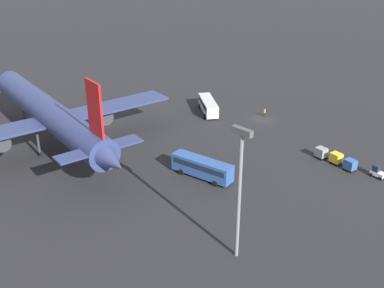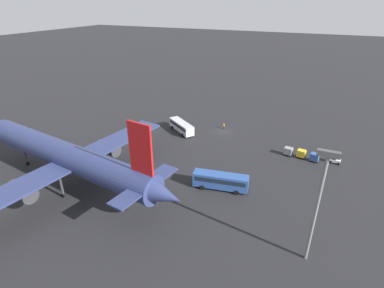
{
  "view_description": "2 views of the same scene",
  "coord_description": "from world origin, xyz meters",
  "px_view_note": "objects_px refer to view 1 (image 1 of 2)",
  "views": [
    {
      "loc": [
        -59.07,
        79.98,
        39.99
      ],
      "look_at": [
        -5.15,
        26.63,
        4.49
      ],
      "focal_mm": 45.0,
      "sensor_mm": 36.0,
      "label": 1
    },
    {
      "loc": [
        -25.16,
        77.07,
        35.17
      ],
      "look_at": [
        0.92,
        20.24,
        4.7
      ],
      "focal_mm": 28.0,
      "sensor_mm": 36.0,
      "label": 2
    }
  ],
  "objects_px": {
    "airplane": "(50,114)",
    "cargo_cart_yellow": "(336,158)",
    "shuttle_bus_far": "(202,167)",
    "cargo_cart_grey": "(321,152)",
    "baggage_tug": "(378,172)",
    "worker_person": "(265,113)",
    "cargo_cart_blue": "(350,164)",
    "shuttle_bus_near": "(208,105)"
  },
  "relations": [
    {
      "from": "baggage_tug",
      "to": "cargo_cart_grey",
      "type": "bearing_deg",
      "value": 8.33
    },
    {
      "from": "cargo_cart_blue",
      "to": "cargo_cart_grey",
      "type": "bearing_deg",
      "value": -5.55
    },
    {
      "from": "shuttle_bus_near",
      "to": "worker_person",
      "type": "distance_m",
      "value": 12.81
    },
    {
      "from": "cargo_cart_grey",
      "to": "airplane",
      "type": "bearing_deg",
      "value": 40.34
    },
    {
      "from": "airplane",
      "to": "cargo_cart_blue",
      "type": "relative_size",
      "value": 24.51
    },
    {
      "from": "shuttle_bus_near",
      "to": "cargo_cart_yellow",
      "type": "bearing_deg",
      "value": -148.46
    },
    {
      "from": "cargo_cart_blue",
      "to": "cargo_cart_grey",
      "type": "relative_size",
      "value": 1.0
    },
    {
      "from": "baggage_tug",
      "to": "cargo_cart_yellow",
      "type": "xyz_separation_m",
      "value": [
        7.51,
        0.72,
        0.25
      ]
    },
    {
      "from": "shuttle_bus_near",
      "to": "baggage_tug",
      "type": "bearing_deg",
      "value": -146.83
    },
    {
      "from": "cargo_cart_blue",
      "to": "cargo_cart_grey",
      "type": "distance_m",
      "value": 6.19
    },
    {
      "from": "shuttle_bus_far",
      "to": "cargo_cart_grey",
      "type": "bearing_deg",
      "value": -126.29
    },
    {
      "from": "baggage_tug",
      "to": "cargo_cart_grey",
      "type": "relative_size",
      "value": 1.11
    },
    {
      "from": "cargo_cart_yellow",
      "to": "cargo_cart_grey",
      "type": "bearing_deg",
      "value": -0.76
    },
    {
      "from": "shuttle_bus_far",
      "to": "worker_person",
      "type": "bearing_deg",
      "value": -81.87
    },
    {
      "from": "shuttle_bus_far",
      "to": "worker_person",
      "type": "relative_size",
      "value": 6.58
    },
    {
      "from": "cargo_cart_blue",
      "to": "cargo_cart_yellow",
      "type": "xyz_separation_m",
      "value": [
        3.08,
        -0.56,
        0.0
      ]
    },
    {
      "from": "airplane",
      "to": "worker_person",
      "type": "bearing_deg",
      "value": -105.69
    },
    {
      "from": "shuttle_bus_far",
      "to": "cargo_cart_grey",
      "type": "height_order",
      "value": "shuttle_bus_far"
    },
    {
      "from": "cargo_cart_grey",
      "to": "cargo_cart_yellow",
      "type": "bearing_deg",
      "value": 179.24
    },
    {
      "from": "cargo_cart_yellow",
      "to": "shuttle_bus_far",
      "type": "bearing_deg",
      "value": 57.04
    },
    {
      "from": "worker_person",
      "to": "cargo_cart_blue",
      "type": "relative_size",
      "value": 0.78
    },
    {
      "from": "shuttle_bus_near",
      "to": "baggage_tug",
      "type": "xyz_separation_m",
      "value": [
        -41.14,
        1.31,
        -0.89
      ]
    },
    {
      "from": "cargo_cart_blue",
      "to": "shuttle_bus_near",
      "type": "bearing_deg",
      "value": -4.04
    },
    {
      "from": "airplane",
      "to": "worker_person",
      "type": "distance_m",
      "value": 46.2
    },
    {
      "from": "cargo_cart_blue",
      "to": "cargo_cart_yellow",
      "type": "relative_size",
      "value": 1.0
    },
    {
      "from": "airplane",
      "to": "cargo_cart_yellow",
      "type": "bearing_deg",
      "value": -133.85
    },
    {
      "from": "shuttle_bus_near",
      "to": "worker_person",
      "type": "relative_size",
      "value": 5.72
    },
    {
      "from": "worker_person",
      "to": "cargo_cart_blue",
      "type": "height_order",
      "value": "cargo_cart_blue"
    },
    {
      "from": "airplane",
      "to": "cargo_cart_grey",
      "type": "xyz_separation_m",
      "value": [
        -38.46,
        -32.66,
        -5.76
      ]
    },
    {
      "from": "baggage_tug",
      "to": "worker_person",
      "type": "distance_m",
      "value": 31.83
    },
    {
      "from": "cargo_cart_blue",
      "to": "cargo_cart_yellow",
      "type": "height_order",
      "value": "same"
    },
    {
      "from": "cargo_cart_yellow",
      "to": "worker_person",
      "type": "bearing_deg",
      "value": -21.94
    },
    {
      "from": "cargo_cart_blue",
      "to": "cargo_cart_grey",
      "type": "xyz_separation_m",
      "value": [
        6.16,
        -0.6,
        0.0
      ]
    },
    {
      "from": "worker_person",
      "to": "cargo_cart_grey",
      "type": "height_order",
      "value": "cargo_cart_grey"
    },
    {
      "from": "shuttle_bus_far",
      "to": "cargo_cart_blue",
      "type": "relative_size",
      "value": 5.1
    },
    {
      "from": "shuttle_bus_far",
      "to": "cargo_cart_grey",
      "type": "xyz_separation_m",
      "value": [
        -10.35,
        -20.75,
        -0.83
      ]
    },
    {
      "from": "airplane",
      "to": "cargo_cart_yellow",
      "type": "relative_size",
      "value": 24.51
    },
    {
      "from": "airplane",
      "to": "worker_person",
      "type": "height_order",
      "value": "airplane"
    },
    {
      "from": "worker_person",
      "to": "shuttle_bus_far",
      "type": "bearing_deg",
      "value": 107.91
    },
    {
      "from": "shuttle_bus_far",
      "to": "cargo_cart_yellow",
      "type": "relative_size",
      "value": 5.1
    },
    {
      "from": "shuttle_bus_far",
      "to": "cargo_cart_blue",
      "type": "distance_m",
      "value": 26.07
    },
    {
      "from": "cargo_cart_yellow",
      "to": "cargo_cart_grey",
      "type": "xyz_separation_m",
      "value": [
        3.08,
        -0.04,
        0.0
      ]
    }
  ]
}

